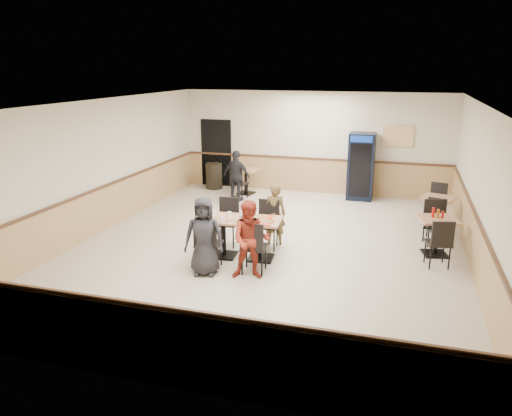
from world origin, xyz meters
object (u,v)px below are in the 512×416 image
(diner_woman_right, at_px, (251,240))
(side_table_near, at_px, (437,231))
(diner_woman_left, at_px, (204,236))
(trash_bin, at_px, (214,176))
(diner_man_opposite, at_px, (274,214))
(main_table, at_px, (242,232))
(pepsi_cooler, at_px, (361,166))
(side_table_far, at_px, (437,208))
(lone_diner, at_px, (237,176))
(back_table, at_px, (246,177))

(diner_woman_right, xyz_separation_m, side_table_near, (3.25, 2.16, -0.21))
(diner_woman_left, bearing_deg, trash_bin, 96.39)
(diner_woman_left, relative_size, diner_man_opposite, 1.09)
(diner_woman_left, height_order, diner_woman_right, diner_woman_left)
(main_table, height_order, diner_man_opposite, diner_man_opposite)
(pepsi_cooler, bearing_deg, side_table_far, -48.56)
(diner_woman_left, distance_m, pepsi_cooler, 6.70)
(trash_bin, bearing_deg, pepsi_cooler, 0.55)
(lone_diner, distance_m, pepsi_cooler, 3.55)
(side_table_near, xyz_separation_m, pepsi_cooler, (-1.90, 4.08, 0.43))
(back_table, bearing_deg, diner_woman_left, -79.42)
(diner_woman_left, xyz_separation_m, trash_bin, (-2.26, 6.27, -0.33))
(pepsi_cooler, height_order, trash_bin, pepsi_cooler)
(back_table, height_order, pepsi_cooler, pepsi_cooler)
(side_table_near, bearing_deg, diner_man_opposite, -174.59)
(diner_man_opposite, relative_size, back_table, 1.63)
(diner_woman_left, distance_m, diner_woman_right, 0.87)
(diner_man_opposite, bearing_deg, pepsi_cooler, -122.56)
(side_table_near, bearing_deg, pepsi_cooler, 114.99)
(side_table_near, xyz_separation_m, trash_bin, (-6.38, 4.03, -0.12))
(diner_man_opposite, bearing_deg, trash_bin, -69.59)
(side_table_far, bearing_deg, diner_woman_right, -129.81)
(trash_bin, bearing_deg, back_table, -16.85)
(lone_diner, bearing_deg, side_table_near, 163.37)
(trash_bin, bearing_deg, side_table_near, -32.32)
(back_table, relative_size, trash_bin, 1.03)
(main_table, distance_m, lone_diner, 4.39)
(main_table, relative_size, back_table, 1.93)
(side_table_near, bearing_deg, lone_diner, 151.49)
(side_table_far, xyz_separation_m, back_table, (-5.31, 1.84, -0.00))
(main_table, xyz_separation_m, diner_woman_right, (0.46, -0.89, 0.18))
(main_table, distance_m, side_table_near, 3.92)
(main_table, height_order, diner_woman_right, diner_woman_right)
(diner_woman_right, xyz_separation_m, lone_diner, (-1.97, 5.00, -0.00))
(main_table, height_order, side_table_near, main_table)
(side_table_near, bearing_deg, trash_bin, 147.68)
(side_table_near, xyz_separation_m, side_table_far, (0.09, 1.84, -0.01))
(trash_bin, bearing_deg, diner_man_opposite, -54.69)
(back_table, bearing_deg, diner_man_opposite, -64.30)
(side_table_near, height_order, side_table_far, side_table_near)
(diner_man_opposite, xyz_separation_m, lone_diner, (-1.92, 3.15, 0.05))
(diner_woman_left, xyz_separation_m, diner_man_opposite, (0.82, 1.93, -0.06))
(lone_diner, relative_size, side_table_far, 1.63)
(lone_diner, relative_size, side_table_near, 1.63)
(diner_woman_right, height_order, side_table_near, diner_woman_right)
(pepsi_cooler, bearing_deg, back_table, -173.49)
(diner_man_opposite, distance_m, lone_diner, 3.69)
(diner_woman_right, xyz_separation_m, back_table, (-1.97, 5.85, -0.22))
(pepsi_cooler, bearing_deg, diner_woman_right, -102.42)
(diner_woman_left, relative_size, back_table, 1.79)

